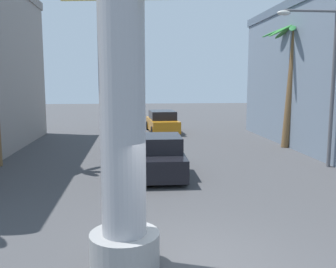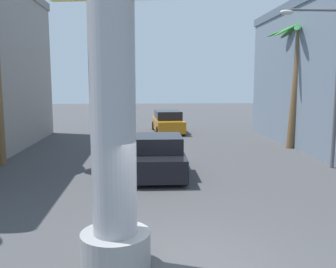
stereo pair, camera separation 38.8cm
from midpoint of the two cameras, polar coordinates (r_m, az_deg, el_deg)
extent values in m
plane|color=#424244|center=(17.43, -1.85, -4.02)|extent=(91.20, 91.20, 0.00)
cylinder|color=#9E9EA3|center=(7.06, -8.73, 13.61)|extent=(0.86, 0.86, 8.66)
cylinder|color=gray|center=(7.75, -8.09, -17.08)|extent=(1.37, 1.37, 0.70)
cylinder|color=#59595E|center=(17.08, 23.21, 6.26)|extent=(0.16, 0.16, 6.60)
cylinder|color=#59595E|center=(16.81, 20.31, 17.19)|extent=(2.25, 0.10, 0.10)
ellipsoid|color=beige|center=(16.36, 16.57, 17.27)|extent=(0.56, 0.28, 0.20)
cylinder|color=black|center=(16.67, -5.91, -3.50)|extent=(0.23, 0.64, 0.64)
cylinder|color=black|center=(16.73, 0.55, -3.41)|extent=(0.23, 0.64, 0.64)
cylinder|color=black|center=(13.38, -6.25, -6.37)|extent=(0.23, 0.64, 0.64)
cylinder|color=black|center=(13.45, 1.83, -6.25)|extent=(0.23, 0.64, 0.64)
cube|color=black|center=(14.97, -2.47, -3.84)|extent=(2.05, 4.86, 0.80)
cube|color=black|center=(14.49, -2.43, -1.42)|extent=(1.85, 2.05, 0.60)
cylinder|color=black|center=(28.41, -3.49, 1.29)|extent=(0.26, 0.65, 0.64)
cylinder|color=black|center=(28.64, 0.05, 1.36)|extent=(0.26, 0.65, 0.64)
cylinder|color=black|center=(25.24, -2.79, 0.45)|extent=(0.26, 0.65, 0.64)
cylinder|color=black|center=(25.49, 1.19, 0.53)|extent=(0.26, 0.65, 0.64)
cube|color=#BF7214|center=(26.90, -1.28, 1.44)|extent=(2.16, 4.70, 0.80)
cube|color=black|center=(26.83, -1.29, 2.92)|extent=(1.88, 2.63, 0.60)
cylinder|color=brown|center=(21.51, 17.71, 6.62)|extent=(0.78, 0.50, 6.53)
ellipsoid|color=#25612D|center=(22.15, 19.99, 14.31)|extent=(1.48, 0.39, 0.94)
ellipsoid|color=#31602D|center=(22.62, 18.56, 14.25)|extent=(1.22, 1.38, 0.93)
ellipsoid|color=#326E2D|center=(22.52, 16.72, 14.61)|extent=(0.68, 1.64, 0.63)
ellipsoid|color=#25782D|center=(21.79, 15.74, 14.83)|extent=(1.62, 0.83, 0.70)
ellipsoid|color=#2A782D|center=(21.32, 16.24, 14.89)|extent=(1.59, 0.82, 0.79)
ellipsoid|color=#21612D|center=(21.03, 17.93, 15.11)|extent=(0.99, 1.62, 0.57)
ellipsoid|color=#2A6E2D|center=(21.35, 19.78, 14.60)|extent=(1.05, 1.47, 0.93)
camera|label=1|loc=(0.19, -90.84, -0.12)|focal=40.00mm
camera|label=2|loc=(0.19, 89.16, 0.12)|focal=40.00mm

